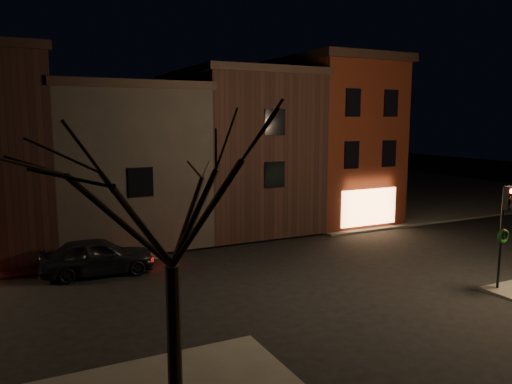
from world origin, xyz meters
The scene contains 8 objects.
ground centered at (0.00, 0.00, 0.00)m, with size 120.00×120.00×0.00m, color black.
sidewalk_far_right centered at (20.00, 20.00, 0.06)m, with size 30.00×30.00×0.12m, color #2D2B28.
corner_building centered at (8.00, 9.47, 5.40)m, with size 6.50×8.50×10.50m.
row_building_a centered at (1.50, 10.50, 4.83)m, with size 7.30×10.30×9.40m.
row_building_b centered at (-5.75, 10.50, 4.33)m, with size 7.80×10.30×8.40m.
traffic_signal centered at (5.60, -5.51, 2.81)m, with size 0.58×0.38×4.05m.
bare_tree_left centered at (-8.00, -7.00, 5.43)m, with size 5.60×5.60×7.50m.
parked_car_a centered at (-8.12, 3.74, 0.81)m, with size 1.92×4.77×1.63m, color black.
Camera 1 is at (-11.29, -18.05, 6.70)m, focal length 35.00 mm.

